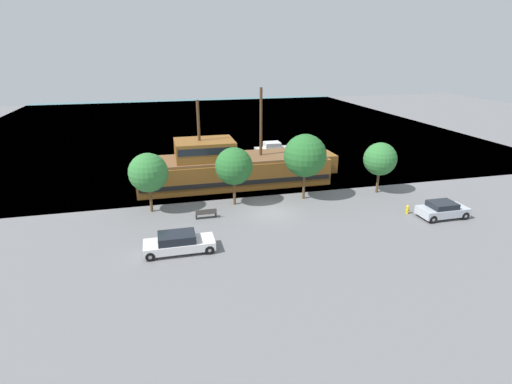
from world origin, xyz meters
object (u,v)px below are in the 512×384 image
Objects in this scene: moored_boat_dockside at (274,150)px; fire_hydrant at (408,209)px; parked_car_curb_front at (179,243)px; pirate_ship at (231,168)px; bench_promenade_east at (206,213)px; parked_car_curb_mid at (442,210)px.

moored_boat_dockside is 22.63m from fire_hydrant.
parked_car_curb_front is 19.39m from fire_hydrant.
moored_boat_dockside is (7.73, 10.60, -1.13)m from pirate_ship.
parked_car_curb_front is (-13.95, -24.19, 0.05)m from moored_boat_dockside.
fire_hydrant is 17.00m from bench_promenade_east.
fire_hydrant is 0.44× the size of bench_promenade_east.
parked_car_curb_front is at bearing -119.97° from moored_boat_dockside.
parked_car_curb_mid reaches higher than fire_hydrant.
bench_promenade_east is (-11.41, -18.88, -0.20)m from moored_boat_dockside.
fire_hydrant is at bearing -10.55° from bench_promenade_east.
fire_hydrant is at bearing -41.15° from pirate_ship.
fire_hydrant is (19.26, 2.20, -0.28)m from parked_car_curb_front.
pirate_ship is at bearing 66.08° from bench_promenade_east.
parked_car_curb_mid is (21.56, 0.80, 0.01)m from parked_car_curb_front.
pirate_ship reaches higher than parked_car_curb_mid.
moored_boat_dockside is 1.07× the size of parked_car_curb_front.
moored_boat_dockside is at bearing 103.57° from fire_hydrant.
pirate_ship reaches higher than parked_car_curb_front.
fire_hydrant is at bearing 6.51° from parked_car_curb_front.
pirate_ship is at bearing -126.11° from moored_boat_dockside.
bench_promenade_east is (-16.72, 3.11, 0.03)m from fire_hydrant.
pirate_ship is at bearing 138.85° from fire_hydrant.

